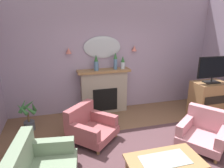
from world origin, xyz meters
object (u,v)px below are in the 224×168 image
object	(u,v)px
wall_mirror	(102,47)
tv_flatscreen	(213,69)
mantel_vase_right	(115,61)
wall_sconce_right	(134,48)
fireplace	(104,91)
mantel_vase_left	(123,63)
tv_cabinet	(208,99)
coffee_table	(165,163)
potted_plant_small_fern	(28,116)
mantel_vase_centre	(96,63)
wall_sconce_left	(69,51)
armchair_near_fireplace	(204,131)
armchair_by_coffee_table	(89,126)

from	to	relation	value
wall_mirror	tv_flatscreen	bearing A→B (deg)	-24.33
mantel_vase_right	wall_sconce_right	size ratio (longest dim) A/B	3.07
fireplace	mantel_vase_left	world-z (taller)	mantel_vase_left
tv_cabinet	mantel_vase_left	bearing A→B (deg)	154.83
fireplace	wall_mirror	size ratio (longest dim) A/B	1.42
fireplace	mantel_vase_left	size ratio (longest dim) A/B	4.07
mantel_vase_right	tv_flatscreen	xyz separation A→B (m)	(2.19, -0.95, -0.14)
tv_flatscreen	fireplace	bearing A→B (deg)	158.44
coffee_table	tv_flatscreen	bearing A→B (deg)	38.89
mantel_vase_right	coffee_table	size ratio (longest dim) A/B	0.39
wall_mirror	coffee_table	size ratio (longest dim) A/B	0.87
coffee_table	potted_plant_small_fern	bearing A→B (deg)	133.14
coffee_table	mantel_vase_centre	bearing A→B (deg)	99.41
mantel_vase_centre	mantel_vase_left	distance (m)	0.70
wall_mirror	potted_plant_small_fern	xyz separation A→B (m)	(-1.85, -0.67, -1.37)
wall_sconce_left	armchair_near_fireplace	size ratio (longest dim) A/B	0.12
wall_sconce_left	mantel_vase_centre	bearing A→B (deg)	-10.46
mantel_vase_right	mantel_vase_left	distance (m)	0.21
wall_sconce_left	armchair_by_coffee_table	bearing A→B (deg)	-79.83
mantel_vase_centre	tv_cabinet	bearing A→B (deg)	-19.16
tv_flatscreen	wall_mirror	bearing A→B (deg)	155.67
wall_sconce_right	tv_cabinet	distance (m)	2.29
potted_plant_small_fern	tv_cabinet	bearing A→B (deg)	-5.68
wall_sconce_left	wall_mirror	bearing A→B (deg)	3.37
wall_sconce_left	coffee_table	bearing A→B (deg)	-68.94
wall_sconce_right	tv_flatscreen	size ratio (longest dim) A/B	0.17
potted_plant_small_fern	mantel_vase_centre	bearing A→B (deg)	16.87
tv_cabinet	potted_plant_small_fern	xyz separation A→B (m)	(-4.34, 0.43, -0.11)
armchair_near_fireplace	potted_plant_small_fern	distance (m)	3.71
armchair_near_fireplace	wall_sconce_right	bearing A→B (deg)	107.41
mantel_vase_right	wall_sconce_right	distance (m)	0.63
wall_mirror	armchair_near_fireplace	world-z (taller)	wall_mirror
mantel_vase_left	potted_plant_small_fern	xyz separation A→B (m)	(-2.35, -0.50, -0.98)
wall_sconce_right	potted_plant_small_fern	size ratio (longest dim) A/B	0.20
armchair_near_fireplace	tv_cabinet	size ratio (longest dim) A/B	1.26
wall_sconce_right	tv_flatscreen	bearing A→B (deg)	-33.29
mantel_vase_centre	armchair_near_fireplace	xyz separation A→B (m)	(1.72, -2.03, -1.04)
armchair_by_coffee_table	potted_plant_small_fern	distance (m)	1.44
mantel_vase_centre	mantel_vase_left	size ratio (longest dim) A/B	1.16
mantel_vase_left	wall_mirror	bearing A→B (deg)	161.22
mantel_vase_left	fireplace	bearing A→B (deg)	176.76
mantel_vase_right	wall_sconce_left	size ratio (longest dim) A/B	3.07
mantel_vase_right	wall_sconce_left	world-z (taller)	wall_sconce_left
wall_mirror	potted_plant_small_fern	size ratio (longest dim) A/B	1.34
potted_plant_small_fern	wall_mirror	bearing A→B (deg)	19.92
wall_sconce_left	potted_plant_small_fern	world-z (taller)	wall_sconce_left
wall_mirror	armchair_by_coffee_table	xyz separation A→B (m)	(-0.61, -1.40, -1.40)
armchair_by_coffee_table	wall_sconce_right	bearing A→B (deg)	42.85
wall_sconce_right	tv_cabinet	xyz separation A→B (m)	(1.64, -1.05, -1.21)
wall_mirror	armchair_near_fireplace	bearing A→B (deg)	-55.26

